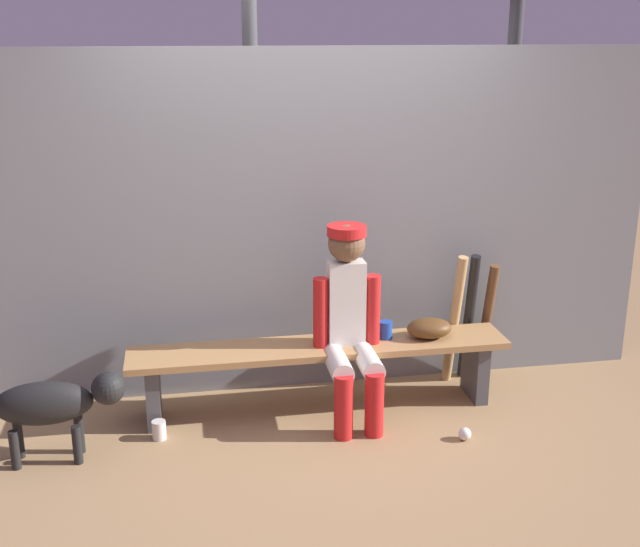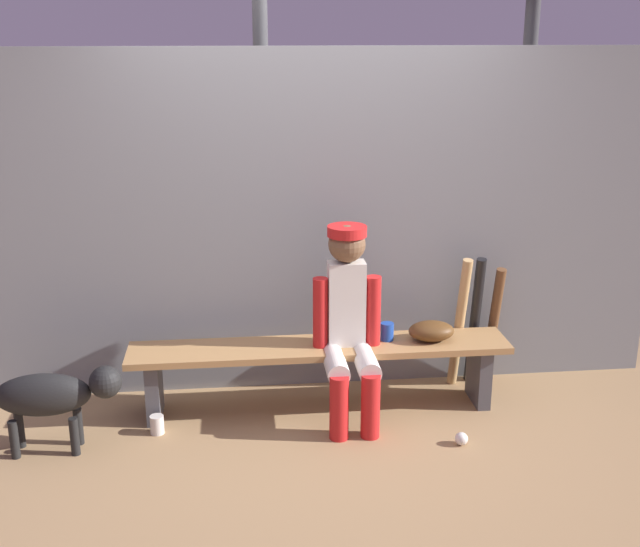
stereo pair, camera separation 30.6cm
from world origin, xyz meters
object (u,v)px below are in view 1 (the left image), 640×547
object	(u,v)px
dugout_bench	(320,359)
cup_on_bench	(386,330)
bat_aluminum_black	(469,318)
baseball_glove	(429,328)
player_seated	(350,318)
bat_wood_tan	(454,320)
baseball	(465,434)
bat_wood_dark	(486,321)
dog	(55,403)
cup_on_ground	(159,430)

from	to	relation	value
dugout_bench	cup_on_bench	bearing A→B (deg)	4.37
bat_aluminum_black	baseball_glove	bearing A→B (deg)	-144.98
player_seated	bat_wood_tan	bearing A→B (deg)	22.23
bat_wood_tan	bat_aluminum_black	world-z (taller)	bat_wood_tan
baseball	bat_wood_dark	bearing A→B (deg)	62.21
bat_aluminum_black	dog	distance (m)	2.60
dugout_bench	bat_wood_tan	xyz separation A→B (m)	(0.92, 0.21, 0.12)
bat_wood_tan	dog	size ratio (longest dim) A/B	1.06
player_seated	cup_on_bench	distance (m)	0.33
baseball_glove	bat_wood_dark	bearing A→B (deg)	28.08
dugout_bench	bat_wood_dark	size ratio (longest dim) A/B	2.84
dugout_bench	cup_on_ground	world-z (taller)	dugout_bench
baseball_glove	cup_on_ground	world-z (taller)	baseball_glove
bat_wood_dark	cup_on_bench	size ratio (longest dim) A/B	7.35
bat_aluminum_black	baseball	size ratio (longest dim) A/B	11.97
cup_on_bench	bat_aluminum_black	bearing A→B (deg)	18.99
bat_wood_tan	baseball_glove	bearing A→B (deg)	-138.95
bat_wood_dark	bat_wood_tan	bearing A→B (deg)	-168.72
player_seated	baseball	distance (m)	0.93
player_seated	baseball_glove	size ratio (longest dim) A/B	4.14
bat_aluminum_black	dog	size ratio (longest dim) A/B	1.05
baseball_glove	bat_aluminum_black	bearing A→B (deg)	35.02
cup_on_ground	cup_on_bench	xyz separation A→B (m)	(1.39, 0.24, 0.42)
baseball_glove	baseball	bearing A→B (deg)	-83.41
cup_on_ground	bat_wood_tan	bearing A→B (deg)	12.36
baseball	cup_on_ground	world-z (taller)	cup_on_ground
bat_wood_tan	cup_on_bench	world-z (taller)	bat_wood_tan
bat_aluminum_black	bat_wood_dark	bearing A→B (deg)	4.36
player_seated	baseball_glove	xyz separation A→B (m)	(0.53, 0.11, -0.14)
bat_wood_dark	dog	xyz separation A→B (m)	(-2.66, -0.60, -0.07)
baseball	cup_on_ground	bearing A→B (deg)	169.39
dugout_bench	bat_aluminum_black	bearing A→B (deg)	13.29
player_seated	baseball_glove	distance (m)	0.55
bat_wood_dark	baseball	bearing A→B (deg)	-117.79
bat_aluminum_black	cup_on_ground	size ratio (longest dim) A/B	8.05
dugout_bench	dog	distance (m)	1.54
bat_wood_dark	cup_on_bench	bearing A→B (deg)	-163.39
dugout_bench	cup_on_bench	size ratio (longest dim) A/B	20.88
cup_on_bench	dog	world-z (taller)	cup_on_bench
baseball	cup_on_ground	xyz separation A→B (m)	(-1.72, 0.32, 0.02)
baseball	cup_on_bench	xyz separation A→B (m)	(-0.33, 0.56, 0.44)
dog	player_seated	bearing A→B (deg)	8.13
dugout_bench	baseball	xyz separation A→B (m)	(0.74, -0.53, -0.29)
dugout_bench	cup_on_ground	size ratio (longest dim) A/B	20.88
baseball_glove	cup_on_ground	bearing A→B (deg)	-172.81
cup_on_ground	cup_on_bench	world-z (taller)	cup_on_bench
bat_wood_tan	dugout_bench	bearing A→B (deg)	-167.39
dugout_bench	baseball	distance (m)	0.96
player_seated	bat_wood_dark	world-z (taller)	player_seated
bat_wood_tan	cup_on_ground	xyz separation A→B (m)	(-1.89, -0.41, -0.39)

